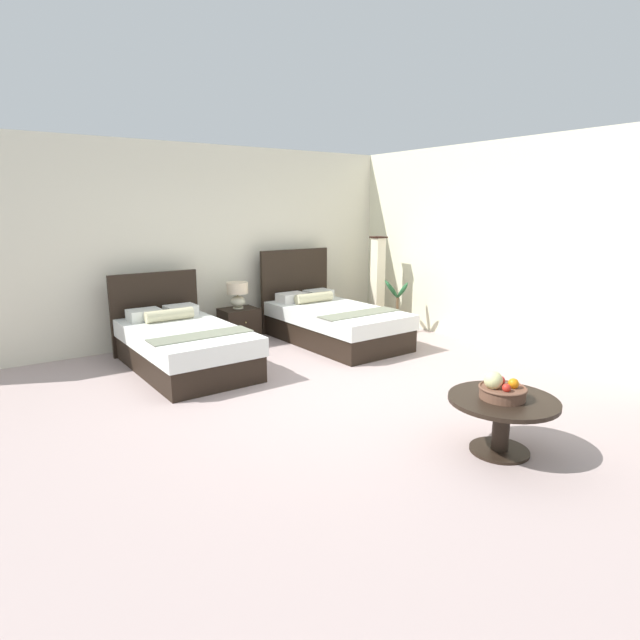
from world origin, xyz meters
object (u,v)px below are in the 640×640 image
(nightstand, at_px, (239,325))
(fruit_bowl, at_px, (501,389))
(bed_near_window, at_px, (183,345))
(bed_near_corner, at_px, (332,322))
(coffee_table, at_px, (502,413))
(potted_palm, at_px, (397,319))
(table_lamp, at_px, (238,293))
(floor_lamp_corner, at_px, (377,282))

(nightstand, height_order, fruit_bowl, fruit_bowl)
(bed_near_window, height_order, bed_near_corner, bed_near_corner)
(nightstand, xyz_separation_m, coffee_table, (0.17, -4.50, 0.10))
(bed_near_corner, height_order, potted_palm, bed_near_corner)
(table_lamp, height_order, potted_palm, table_lamp)
(bed_near_corner, bearing_deg, nightstand, 143.84)
(table_lamp, xyz_separation_m, fruit_bowl, (0.16, -4.50, -0.19))
(fruit_bowl, distance_m, potted_palm, 4.14)
(bed_near_window, xyz_separation_m, floor_lamp_corner, (3.51, 0.42, 0.45))
(nightstand, relative_size, fruit_bowl, 1.41)
(bed_near_corner, relative_size, floor_lamp_corner, 1.49)
(fruit_bowl, distance_m, floor_lamp_corner, 4.62)
(nightstand, xyz_separation_m, potted_palm, (2.30, -0.95, -0.02))
(table_lamp, height_order, floor_lamp_corner, floor_lamp_corner)
(bed_near_window, height_order, fruit_bowl, bed_near_window)
(bed_near_corner, distance_m, table_lamp, 1.47)
(bed_near_window, bearing_deg, potted_palm, -1.97)
(floor_lamp_corner, bearing_deg, table_lamp, 169.38)
(bed_near_window, distance_m, fruit_bowl, 3.89)
(bed_near_corner, distance_m, potted_palm, 1.18)
(fruit_bowl, bearing_deg, floor_lamp_corner, 61.71)
(nightstand, bearing_deg, bed_near_window, -144.40)
(fruit_bowl, bearing_deg, table_lamp, 91.99)
(floor_lamp_corner, bearing_deg, fruit_bowl, -118.29)
(fruit_bowl, bearing_deg, nightstand, 92.00)
(nightstand, bearing_deg, bed_near_corner, -36.16)
(nightstand, xyz_separation_m, table_lamp, (-0.00, 0.02, 0.48))
(bed_near_window, height_order, nightstand, bed_near_window)
(table_lamp, bearing_deg, floor_lamp_corner, -10.62)
(bed_near_window, bearing_deg, nightstand, 35.60)
(bed_near_window, xyz_separation_m, table_lamp, (1.17, 0.86, 0.43))
(nightstand, bearing_deg, coffee_table, -87.79)
(table_lamp, relative_size, floor_lamp_corner, 0.26)
(fruit_bowl, xyz_separation_m, floor_lamp_corner, (2.19, 4.06, 0.21))
(coffee_table, xyz_separation_m, fruit_bowl, (-0.02, 0.01, 0.20))
(coffee_table, bearing_deg, fruit_bowl, 142.75)
(bed_near_window, relative_size, coffee_table, 2.43)
(coffee_table, bearing_deg, bed_near_window, 110.11)
(potted_palm, bearing_deg, bed_near_corner, 173.61)
(coffee_table, distance_m, potted_palm, 4.13)
(coffee_table, bearing_deg, potted_palm, 59.00)
(coffee_table, distance_m, floor_lamp_corner, 4.64)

